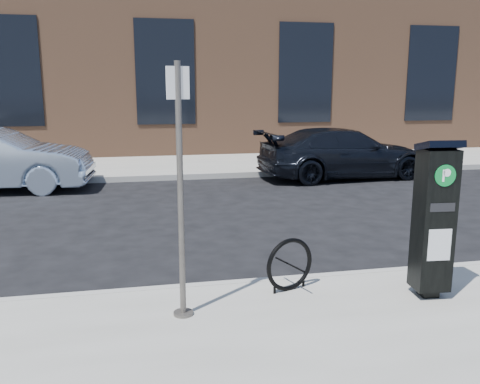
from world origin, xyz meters
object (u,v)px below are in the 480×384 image
object	(u,v)px
bike_rack	(290,265)
sign_pole	(180,195)
car_dark	(344,153)
parking_kiosk	(434,218)

from	to	relation	value
bike_rack	sign_pole	bearing A→B (deg)	178.89
bike_rack	car_dark	bearing A→B (deg)	44.13
parking_kiosk	car_dark	bearing A→B (deg)	78.32
bike_rack	car_dark	distance (m)	8.76
sign_pole	bike_rack	size ratio (longest dim) A/B	4.06
bike_rack	parking_kiosk	bearing A→B (deg)	-36.35
parking_kiosk	sign_pole	bearing A→B (deg)	-176.57
sign_pole	car_dark	xyz separation A→B (m)	(5.27, 8.22, -0.75)
sign_pole	parking_kiosk	bearing A→B (deg)	-14.12
sign_pole	bike_rack	distance (m)	1.69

